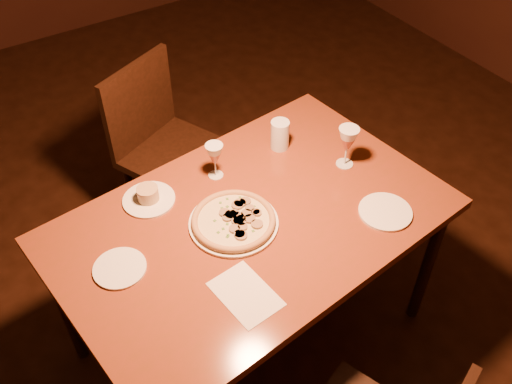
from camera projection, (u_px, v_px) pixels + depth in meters
floor at (232, 384)px, 2.54m from camera, size 7.00×7.00×0.00m
dining_table at (251, 231)px, 2.22m from camera, size 1.58×1.11×0.79m
chair_far at (165, 144)px, 2.90m from camera, size 0.61×0.61×0.95m
pizza_plate at (234, 221)px, 2.14m from camera, size 0.34×0.34×0.04m
ramekin_saucer at (148, 197)px, 2.23m from camera, size 0.21×0.21×0.07m
wine_glass_far at (215, 161)px, 2.29m from camera, size 0.07×0.07×0.16m
wine_glass_right at (347, 147)px, 2.34m from camera, size 0.08×0.08×0.19m
water_tumbler at (280, 135)px, 2.44m from camera, size 0.08×0.08×0.13m
side_plate_left at (120, 268)px, 2.00m from camera, size 0.19×0.19×0.01m
side_plate_near at (385, 212)px, 2.19m from camera, size 0.21×0.21×0.01m
menu_card at (246, 294)px, 1.92m from camera, size 0.19×0.25×0.00m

